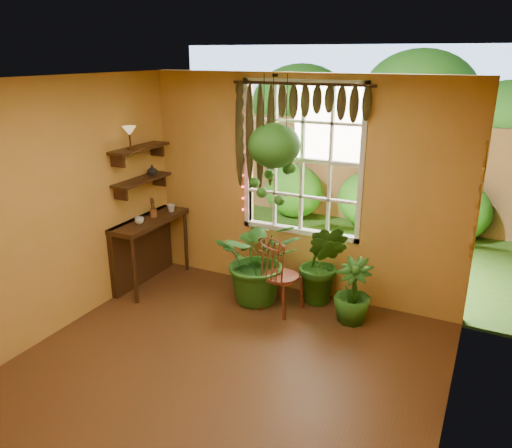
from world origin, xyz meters
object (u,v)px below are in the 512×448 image
Objects in this scene: potted_plant_left at (260,259)px; potted_plant_mid at (323,264)px; counter_ledge at (145,243)px; windsor_chair at (280,286)px; hanging_basket at (274,151)px.

potted_plant_mid is (0.70, 0.28, -0.04)m from potted_plant_left.
potted_plant_mid reaches higher than counter_ledge.
potted_plant_mid is (0.38, 0.40, 0.20)m from windsor_chair.
potted_plant_left reaches higher than potted_plant_mid.
counter_ledge is 0.83× the size of hanging_basket.
hanging_basket is at bearing 39.70° from potted_plant_left.
hanging_basket is (-0.19, 0.22, 1.54)m from windsor_chair.
hanging_basket is (0.13, 0.10, 1.30)m from potted_plant_left.
potted_plant_left is 0.76m from potted_plant_mid.
potted_plant_mid is at bearing 17.15° from hanging_basket.
windsor_chair is at bearing -134.11° from potted_plant_mid.
potted_plant_mid is at bearing 61.42° from windsor_chair.
counter_ledge is 2.34m from potted_plant_mid.
windsor_chair is at bearing -48.83° from hanging_basket.
windsor_chair is 0.76× the size of hanging_basket.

